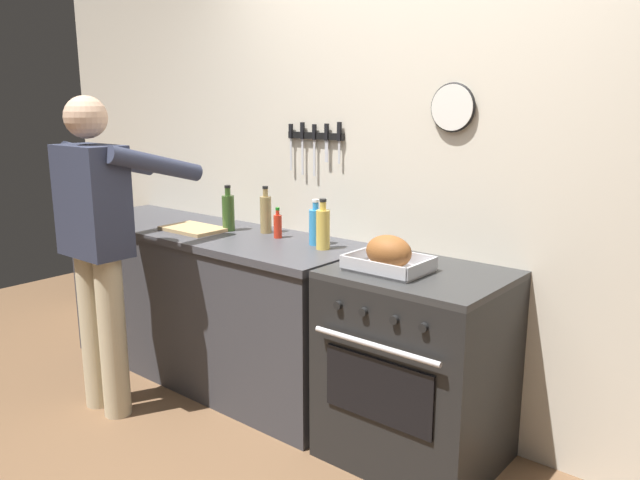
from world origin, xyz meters
The scene contains 11 objects.
wall_back centered at (0.00, 1.35, 1.30)m, with size 6.00×0.13×2.60m.
counter_block centered at (-1.20, 0.99, 0.45)m, with size 2.03×0.65×0.90m.
stove centered at (0.22, 0.99, 0.45)m, with size 0.76×0.67×0.90m.
person_cook centered at (-1.30, 0.35, 0.95)m, with size 0.51×0.63×1.66m.
roasting_pan centered at (0.11, 0.91, 0.97)m, with size 0.35×0.26×0.16m.
cutting_board centered at (-1.24, 0.92, 0.91)m, with size 0.36×0.24×0.02m, color tan.
bottle_olive_oil centered at (-1.09, 1.05, 1.01)m, with size 0.07×0.07×0.26m.
bottle_hot_sauce centered at (-0.73, 1.09, 0.97)m, with size 0.05×0.05×0.17m.
bottle_dish_soap centered at (-0.47, 1.09, 1.00)m, with size 0.07×0.07×0.24m.
bottle_vinegar centered at (-0.88, 1.14, 1.01)m, with size 0.06×0.06×0.27m.
bottle_cooking_oil centered at (-0.38, 1.04, 1.01)m, with size 0.07×0.07×0.26m.
Camera 1 is at (1.57, -1.33, 1.64)m, focal length 35.03 mm.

